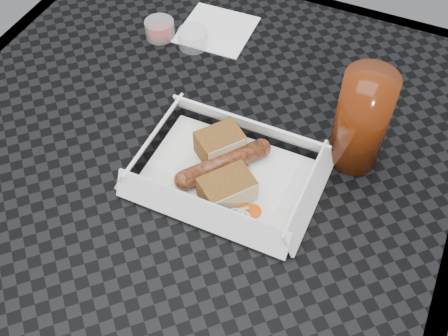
% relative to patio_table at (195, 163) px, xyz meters
% --- Properties ---
extents(ground, '(60.00, 60.00, 0.00)m').
position_rel_patio_table_xyz_m(ground, '(0.00, 0.00, -0.67)').
color(ground, '#555558').
rests_on(ground, ground).
extents(patio_table, '(0.80, 0.80, 0.74)m').
position_rel_patio_table_xyz_m(patio_table, '(0.00, 0.00, 0.00)').
color(patio_table, black).
rests_on(patio_table, ground).
extents(food_tray, '(0.22, 0.15, 0.00)m').
position_rel_patio_table_xyz_m(food_tray, '(0.08, -0.06, 0.08)').
color(food_tray, white).
rests_on(food_tray, patio_table).
extents(bratwurst, '(0.10, 0.12, 0.03)m').
position_rel_patio_table_xyz_m(bratwurst, '(0.07, -0.05, 0.09)').
color(bratwurst, maroon).
rests_on(bratwurst, food_tray).
extents(bread_near, '(0.07, 0.08, 0.04)m').
position_rel_patio_table_xyz_m(bread_near, '(0.06, -0.03, 0.10)').
color(bread_near, brown).
rests_on(bread_near, food_tray).
extents(bread_far, '(0.08, 0.08, 0.04)m').
position_rel_patio_table_xyz_m(bread_far, '(0.10, -0.09, 0.10)').
color(bread_far, brown).
rests_on(bread_far, food_tray).
extents(veg_garnish, '(0.03, 0.03, 0.00)m').
position_rel_patio_table_xyz_m(veg_garnish, '(0.13, -0.11, 0.08)').
color(veg_garnish, '#E34D09').
rests_on(veg_garnish, food_tray).
extents(napkin, '(0.12, 0.12, 0.00)m').
position_rel_patio_table_xyz_m(napkin, '(-0.07, 0.23, 0.08)').
color(napkin, white).
rests_on(napkin, patio_table).
extents(condiment_cup_sauce, '(0.05, 0.05, 0.03)m').
position_rel_patio_table_xyz_m(condiment_cup_sauce, '(-0.15, 0.17, 0.09)').
color(condiment_cup_sauce, maroon).
rests_on(condiment_cup_sauce, patio_table).
extents(condiment_cup_empty, '(0.05, 0.05, 0.03)m').
position_rel_patio_table_xyz_m(condiment_cup_empty, '(-0.09, 0.18, 0.09)').
color(condiment_cup_empty, silver).
rests_on(condiment_cup_empty, patio_table).
extents(drink_glass, '(0.07, 0.07, 0.15)m').
position_rel_patio_table_xyz_m(drink_glass, '(0.23, 0.05, 0.15)').
color(drink_glass, '#4C1906').
rests_on(drink_glass, patio_table).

